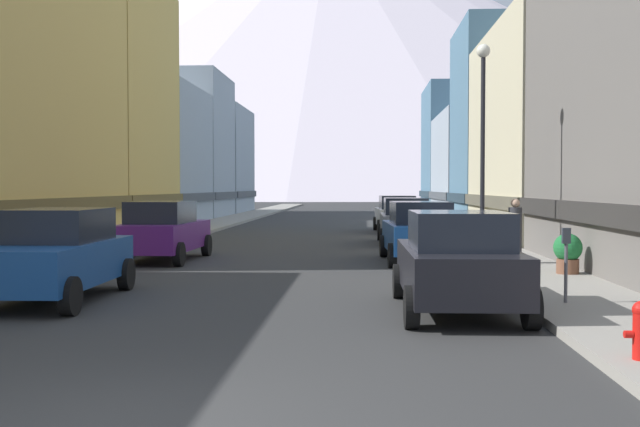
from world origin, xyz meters
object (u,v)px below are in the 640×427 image
(car_left_0, at_px, (55,254))
(car_right_2, at_px, (405,220))
(car_right_3, at_px, (397,214))
(parking_meter_near, at_px, (566,254))
(car_right_1, at_px, (419,232))
(pedestrian_0, at_px, (515,233))
(car_right_0, at_px, (457,261))
(potted_plant_0, at_px, (568,252))
(streetlamp_right, at_px, (483,120))
(car_left_1, at_px, (163,231))

(car_left_0, relative_size, car_right_2, 1.01)
(car_right_2, relative_size, car_right_3, 0.99)
(car_right_2, distance_m, parking_meter_near, 16.19)
(car_right_1, xyz_separation_m, car_right_2, (-0.00, 7.37, 0.00))
(car_right_3, height_order, pedestrian_0, pedestrian_0)
(car_right_0, height_order, pedestrian_0, pedestrian_0)
(car_right_3, height_order, potted_plant_0, car_right_3)
(car_right_0, distance_m, pedestrian_0, 7.77)
(car_right_3, height_order, parking_meter_near, car_right_3)
(car_left_0, height_order, car_right_3, same)
(car_right_0, xyz_separation_m, car_right_2, (-0.00, 16.36, 0.00))
(car_right_1, relative_size, streetlamp_right, 0.76)
(car_right_3, relative_size, potted_plant_0, 4.69)
(car_right_1, relative_size, parking_meter_near, 3.37)
(car_left_1, bearing_deg, streetlamp_right, -10.76)
(car_left_0, distance_m, potted_plant_0, 11.49)
(streetlamp_right, bearing_deg, potted_plant_0, -54.97)
(car_left_1, distance_m, car_right_1, 7.60)
(car_right_3, bearing_deg, car_left_1, -117.13)
(car_left_0, height_order, streetlamp_right, streetlamp_right)
(car_right_1, relative_size, potted_plant_0, 4.69)
(car_right_1, xyz_separation_m, potted_plant_0, (3.20, -4.10, -0.24))
(car_right_3, bearing_deg, potted_plant_0, -80.42)
(car_left_1, xyz_separation_m, car_right_3, (7.60, 14.84, 0.00))
(car_right_0, xyz_separation_m, potted_plant_0, (3.20, 4.90, -0.24))
(car_right_2, bearing_deg, parking_meter_near, -83.08)
(potted_plant_0, height_order, pedestrian_0, pedestrian_0)
(car_right_0, relative_size, car_right_2, 1.00)
(car_left_0, xyz_separation_m, car_right_3, (7.60, 22.86, 0.00))
(car_right_2, bearing_deg, car_right_1, -89.98)
(car_right_0, height_order, parking_meter_near, car_right_0)
(car_left_0, bearing_deg, car_right_3, 71.60)
(car_right_2, xyz_separation_m, parking_meter_near, (1.95, -16.07, 0.11))
(car_right_2, distance_m, streetlamp_right, 9.74)
(car_left_0, bearing_deg, streetlamp_right, 34.45)
(car_left_0, xyz_separation_m, streetlamp_right, (9.15, 6.28, 3.09))
(car_left_0, xyz_separation_m, parking_meter_near, (9.55, -0.68, 0.11))
(car_left_0, distance_m, car_right_2, 17.16)
(parking_meter_near, relative_size, pedestrian_0, 0.76)
(car_right_1, bearing_deg, parking_meter_near, -77.39)
(car_left_1, height_order, car_right_2, same)
(parking_meter_near, xyz_separation_m, potted_plant_0, (1.25, 4.60, -0.35))
(car_left_1, height_order, pedestrian_0, pedestrian_0)
(potted_plant_0, distance_m, streetlamp_right, 4.39)
(potted_plant_0, xyz_separation_m, pedestrian_0, (-0.75, 2.47, 0.30))
(car_right_1, bearing_deg, potted_plant_0, -52.03)
(car_left_0, height_order, car_right_0, same)
(parking_meter_near, height_order, potted_plant_0, parking_meter_near)
(streetlamp_right, bearing_deg, car_right_0, -102.06)
(car_left_1, height_order, streetlamp_right, streetlamp_right)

